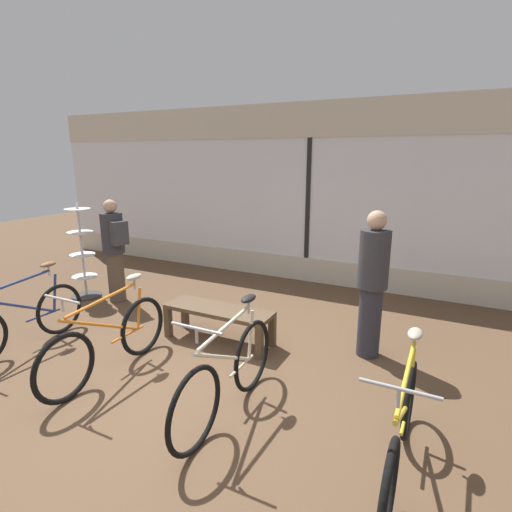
# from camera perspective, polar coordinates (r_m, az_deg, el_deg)

# --- Properties ---
(ground_plane) EXTENTS (24.00, 24.00, 0.00)m
(ground_plane) POSITION_cam_1_polar(r_m,az_deg,el_deg) (4.37, -11.97, -17.86)
(ground_plane) COLOR brown
(shop_back_wall) EXTENTS (12.00, 0.08, 3.20)m
(shop_back_wall) POSITION_cam_1_polar(r_m,az_deg,el_deg) (7.31, 7.53, 8.88)
(shop_back_wall) COLOR beige
(shop_back_wall) RESTS_ON ground_plane
(bicycle_far_left) EXTENTS (0.46, 1.69, 1.02)m
(bicycle_far_left) POSITION_cam_1_polar(r_m,az_deg,el_deg) (5.63, -30.31, -7.85)
(bicycle_far_left) COLOR black
(bicycle_far_left) RESTS_ON ground_plane
(bicycle_left) EXTENTS (0.46, 1.75, 1.03)m
(bicycle_left) POSITION_cam_1_polar(r_m,az_deg,el_deg) (4.61, -20.29, -11.32)
(bicycle_left) COLOR black
(bicycle_left) RESTS_ON ground_plane
(bicycle_right) EXTENTS (0.46, 1.70, 1.04)m
(bicycle_right) POSITION_cam_1_polar(r_m,az_deg,el_deg) (3.72, -4.02, -16.57)
(bicycle_right) COLOR black
(bicycle_right) RESTS_ON ground_plane
(bicycle_far_right) EXTENTS (0.46, 1.71, 1.01)m
(bicycle_far_right) POSITION_cam_1_polar(r_m,az_deg,el_deg) (3.30, 20.01, -22.56)
(bicycle_far_right) COLOR black
(bicycle_far_right) RESTS_ON ground_plane
(accessory_rack) EXTENTS (0.48, 0.48, 1.57)m
(accessory_rack) POSITION_cam_1_polar(r_m,az_deg,el_deg) (7.13, -23.51, -0.39)
(accessory_rack) COLOR #333333
(accessory_rack) RESTS_ON ground_plane
(display_bench) EXTENTS (1.40, 0.44, 0.44)m
(display_bench) POSITION_cam_1_polar(r_m,az_deg,el_deg) (5.08, -5.37, -8.27)
(display_bench) COLOR brown
(display_bench) RESTS_ON ground_plane
(customer_near_rack) EXTENTS (0.35, 0.35, 1.72)m
(customer_near_rack) POSITION_cam_1_polar(r_m,az_deg,el_deg) (4.72, 16.29, -3.56)
(customer_near_rack) COLOR #2D2D38
(customer_near_rack) RESTS_ON ground_plane
(customer_by_window) EXTENTS (0.55, 0.43, 1.64)m
(customer_by_window) POSITION_cam_1_polar(r_m,az_deg,el_deg) (6.67, -19.59, 1.11)
(customer_by_window) COLOR brown
(customer_by_window) RESTS_ON ground_plane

